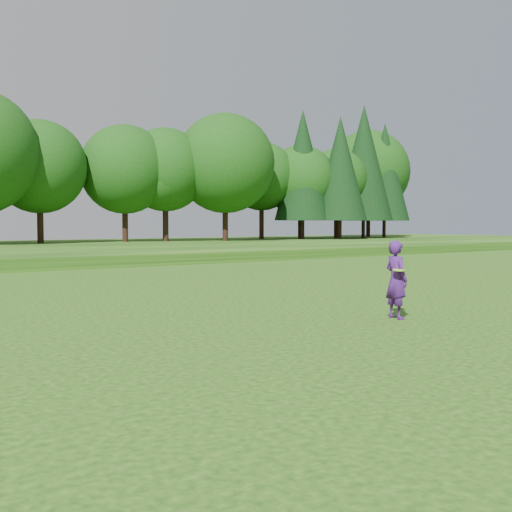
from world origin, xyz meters
TOP-DOWN VIEW (x-y plane):
  - ground at (0.00, 0.00)m, footprint 140.00×140.00m
  - woman at (3.98, -0.02)m, footprint 0.56×0.72m

SIDE VIEW (x-z plane):
  - ground at x=0.00m, z-range 0.00..0.00m
  - woman at x=3.98m, z-range 0.00..1.79m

